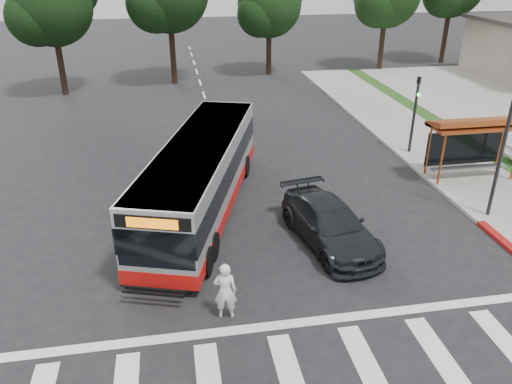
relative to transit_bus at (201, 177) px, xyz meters
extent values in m
plane|color=black|center=(1.45, -4.01, -1.47)|extent=(140.00, 140.00, 0.00)
cube|color=gray|center=(12.45, 3.99, -1.41)|extent=(4.00, 40.00, 0.12)
cube|color=#9E9991|center=(10.45, 3.99, -1.39)|extent=(0.30, 40.00, 0.15)
cube|color=silver|center=(1.45, -9.01, -1.46)|extent=(18.00, 2.60, 0.01)
cylinder|color=#9A4219|center=(10.45, 0.39, -0.20)|extent=(0.10, 0.10, 2.30)
cylinder|color=#9A4219|center=(10.45, 1.59, -0.20)|extent=(0.10, 0.10, 2.30)
cylinder|color=#9A4219|center=(14.05, 1.59, -0.20)|extent=(0.10, 0.10, 2.30)
cube|color=#9A4219|center=(12.25, 0.99, 1.10)|extent=(4.20, 1.60, 0.12)
cube|color=#9A4219|center=(12.25, 1.04, 1.25)|extent=(4.20, 1.32, 0.51)
cube|color=black|center=(12.25, 1.59, -0.15)|extent=(3.80, 0.06, 1.60)
cube|color=gray|center=(12.25, 0.99, -0.90)|extent=(3.60, 0.40, 0.08)
cylinder|color=black|center=(11.05, -2.51, 1.78)|extent=(0.14, 0.14, 6.50)
cylinder|color=black|center=(11.05, 4.49, 0.53)|extent=(0.14, 0.14, 4.00)
imported|color=black|center=(11.05, 4.49, 2.03)|extent=(0.16, 0.20, 1.00)
sphere|color=#19E533|center=(11.05, 4.31, 1.68)|extent=(0.18, 0.18, 0.18)
cylinder|color=black|center=(17.45, 23.99, 0.83)|extent=(0.44, 0.44, 4.40)
sphere|color=black|center=(16.47, 23.29, 4.13)|extent=(3.92, 3.92, 3.92)
cylinder|color=black|center=(24.45, 25.99, 0.95)|extent=(0.44, 0.44, 4.84)
cylinder|color=black|center=(-0.55, 21.99, 0.95)|extent=(0.44, 0.44, 4.84)
sphere|color=black|center=(-1.60, 21.24, 4.58)|extent=(4.20, 4.20, 4.20)
cylinder|color=black|center=(7.45, 23.99, 0.51)|extent=(0.44, 0.44, 3.96)
sphere|color=black|center=(7.45, 23.99, 4.11)|extent=(5.20, 5.20, 5.20)
sphere|color=black|center=(6.54, 23.34, 3.48)|extent=(3.64, 3.64, 3.64)
cylinder|color=black|center=(-8.55, 19.99, 0.73)|extent=(0.44, 0.44, 4.40)
sphere|color=black|center=(-8.55, 19.99, 4.73)|extent=(5.60, 5.60, 5.60)
sphere|color=black|center=(-9.53, 19.29, 4.03)|extent=(3.92, 3.92, 3.92)
imported|color=white|center=(0.15, -6.67, -0.57)|extent=(0.71, 0.51, 1.80)
imported|color=black|center=(4.29, -3.25, -0.72)|extent=(2.97, 5.44, 1.49)
camera|label=1|loc=(-0.95, -18.04, 8.04)|focal=35.00mm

